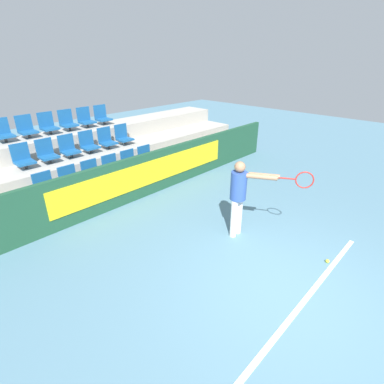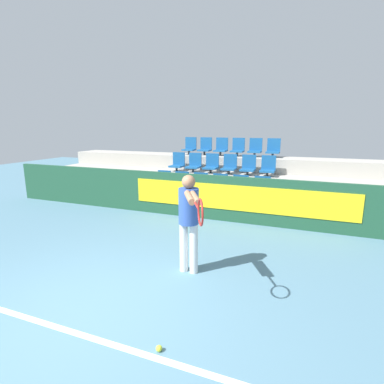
{
  "view_description": "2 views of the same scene",
  "coord_description": "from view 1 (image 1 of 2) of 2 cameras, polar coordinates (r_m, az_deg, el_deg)",
  "views": [
    {
      "loc": [
        -3.58,
        -1.37,
        3.39
      ],
      "look_at": [
        0.41,
        2.38,
        0.84
      ],
      "focal_mm": 28.0,
      "sensor_mm": 36.0,
      "label": 1
    },
    {
      "loc": [
        2.5,
        -2.56,
        2.29
      ],
      "look_at": [
        0.41,
        2.77,
        1.03
      ],
      "focal_mm": 28.0,
      "sensor_mm": 36.0,
      "label": 2
    }
  ],
  "objects": [
    {
      "name": "stadium_chair_6",
      "position": [
        8.13,
        -29.54,
        5.65
      ],
      "size": [
        0.41,
        0.4,
        0.59
      ],
      "color": "#333333",
      "rests_on": "bleacher_tier_middle"
    },
    {
      "name": "ground_plane",
      "position": [
        5.11,
        17.33,
        -17.91
      ],
      "size": [
        30.0,
        30.0,
        0.0
      ],
      "primitive_type": "plane",
      "color": "slate"
    },
    {
      "name": "stadium_chair_17",
      "position": [
        10.07,
        -16.73,
        13.66
      ],
      "size": [
        0.41,
        0.4,
        0.59
      ],
      "color": "#333333",
      "rests_on": "bleacher_tier_back"
    },
    {
      "name": "stadium_chair_4",
      "position": [
        8.28,
        -11.72,
        5.49
      ],
      "size": [
        0.41,
        0.4,
        0.59
      ],
      "color": "#333333",
      "rests_on": "bleacher_tier_front"
    },
    {
      "name": "bleacher_tier_back",
      "position": [
        9.55,
        -22.88,
        6.46
      ],
      "size": [
        11.55,
        1.05,
        1.33
      ],
      "color": "#ADA89E",
      "rests_on": "ground"
    },
    {
      "name": "stadium_chair_3",
      "position": [
        7.99,
        -15.0,
        4.43
      ],
      "size": [
        0.41,
        0.4,
        0.59
      ],
      "color": "#333333",
      "rests_on": "bleacher_tier_front"
    },
    {
      "name": "stadium_chair_12",
      "position": [
        9.01,
        -32.36,
        9.63
      ],
      "size": [
        0.41,
        0.4,
        0.59
      ],
      "color": "#333333",
      "rests_on": "bleacher_tier_back"
    },
    {
      "name": "tennis_ball",
      "position": [
        5.95,
        24.4,
        -11.89
      ],
      "size": [
        0.07,
        0.07,
        0.07
      ],
      "color": "#CCDB33",
      "rests_on": "ground"
    },
    {
      "name": "bleacher_tier_middle",
      "position": [
        8.71,
        -19.67,
        3.74
      ],
      "size": [
        11.55,
        1.05,
        0.89
      ],
      "color": "#ADA89E",
      "rests_on": "ground"
    },
    {
      "name": "stadium_chair_8",
      "position": [
        8.5,
        -22.43,
        7.77
      ],
      "size": [
        0.41,
        0.4,
        0.59
      ],
      "color": "#333333",
      "rests_on": "bleacher_tier_middle"
    },
    {
      "name": "stadium_chair_11",
      "position": [
        9.29,
        -12.97,
        10.37
      ],
      "size": [
        0.41,
        0.4,
        0.59
      ],
      "color": "#333333",
      "rests_on": "bleacher_tier_middle"
    },
    {
      "name": "stadium_chair_0",
      "position": [
        7.32,
        -26.12,
        0.74
      ],
      "size": [
        0.41,
        0.4,
        0.59
      ],
      "color": "#333333",
      "rests_on": "bleacher_tier_front"
    },
    {
      "name": "bleacher_tier_front",
      "position": [
        7.93,
        -15.82,
        0.46
      ],
      "size": [
        11.55,
        1.05,
        0.44
      ],
      "color": "#ADA89E",
      "rests_on": "ground"
    },
    {
      "name": "barrier_wall",
      "position": [
        7.33,
        -13.4,
        1.59
      ],
      "size": [
        11.95,
        0.14,
        1.12
      ],
      "color": "#1E4C33",
      "rests_on": "ground"
    },
    {
      "name": "stadium_chair_7",
      "position": [
        8.3,
        -25.92,
        6.75
      ],
      "size": [
        0.41,
        0.4,
        0.59
      ],
      "color": "#333333",
      "rests_on": "bleacher_tier_middle"
    },
    {
      "name": "tennis_player",
      "position": [
        5.81,
        9.45,
        0.01
      ],
      "size": [
        0.8,
        1.32,
        1.57
      ],
      "rotation": [
        0.0,
        0.0,
        0.5
      ],
      "color": "silver",
      "rests_on": "ground"
    },
    {
      "name": "stadium_chair_9",
      "position": [
        8.73,
        -19.11,
        8.71
      ],
      "size": [
        0.41,
        0.4,
        0.59
      ],
      "color": "#333333",
      "rests_on": "bleacher_tier_middle"
    },
    {
      "name": "stadium_chair_13",
      "position": [
        9.16,
        -29.0,
        10.58
      ],
      "size": [
        0.41,
        0.4,
        0.59
      ],
      "color": "#333333",
      "rests_on": "bleacher_tier_back"
    },
    {
      "name": "stadium_chair_2",
      "position": [
        7.73,
        -18.5,
        3.29
      ],
      "size": [
        0.41,
        0.4,
        0.59
      ],
      "color": "#333333",
      "rests_on": "bleacher_tier_front"
    },
    {
      "name": "stadium_chair_15",
      "position": [
        9.56,
        -22.61,
        12.26
      ],
      "size": [
        0.41,
        0.4,
        0.59
      ],
      "color": "#333333",
      "rests_on": "bleacher_tier_back"
    },
    {
      "name": "stadium_chair_5",
      "position": [
        8.59,
        -8.67,
        6.45
      ],
      "size": [
        0.41,
        0.4,
        0.59
      ],
      "color": "#333333",
      "rests_on": "bleacher_tier_front"
    },
    {
      "name": "stadium_chair_16",
      "position": [
        9.8,
        -19.6,
        13.0
      ],
      "size": [
        0.41,
        0.4,
        0.59
      ],
      "color": "#333333",
      "rests_on": "bleacher_tier_back"
    },
    {
      "name": "court_baseline",
      "position": [
        5.04,
        20.39,
        -19.13
      ],
      "size": [
        4.42,
        0.08,
        0.01
      ],
      "color": "white",
      "rests_on": "ground"
    },
    {
      "name": "stadium_chair_14",
      "position": [
        9.34,
        -25.75,
        11.45
      ],
      "size": [
        0.41,
        0.4,
        0.59
      ],
      "color": "#333333",
      "rests_on": "bleacher_tier_back"
    },
    {
      "name": "stadium_chair_1",
      "position": [
        7.51,
        -22.21,
        2.05
      ],
      "size": [
        0.41,
        0.4,
        0.59
      ],
      "color": "#333333",
      "rests_on": "bleacher_tier_front"
    },
    {
      "name": "stadium_chair_10",
      "position": [
        9.0,
        -15.95,
        9.58
      ],
      "size": [
        0.41,
        0.4,
        0.59
      ],
      "color": "#333333",
      "rests_on": "bleacher_tier_middle"
    }
  ]
}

